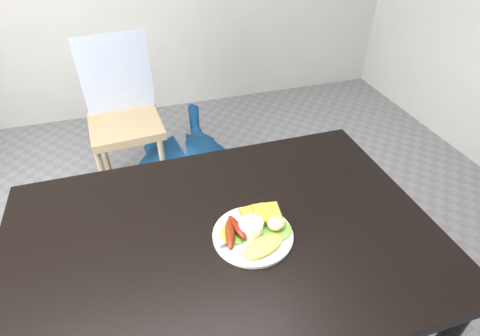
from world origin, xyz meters
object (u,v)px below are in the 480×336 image
(dining_table, at_px, (223,239))
(dining_chair, at_px, (125,126))
(person, at_px, (181,86))
(plate, at_px, (253,235))

(dining_table, relative_size, dining_chair, 3.14)
(person, height_order, plate, person)
(person, bearing_deg, plate, 93.25)
(dining_table, distance_m, plate, 0.09)
(dining_chair, relative_size, person, 0.24)
(plate, bearing_deg, dining_table, 157.73)
(dining_chair, bearing_deg, dining_table, -82.90)
(dining_chair, height_order, person, person)
(dining_chair, distance_m, person, 0.58)
(dining_chair, relative_size, plate, 1.72)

